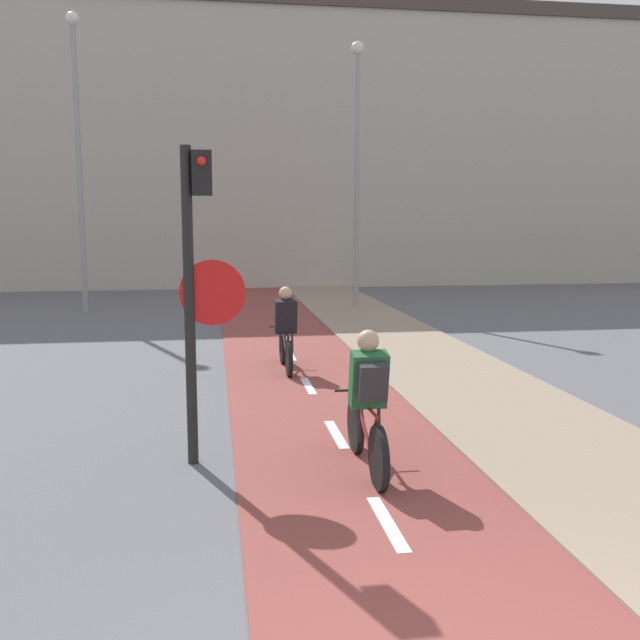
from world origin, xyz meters
name	(u,v)px	position (x,y,z in m)	size (l,w,h in m)	color
building_row_background	(246,149)	(0.00, 26.29, 5.28)	(60.00, 5.20, 10.55)	#B2A899
traffic_light_pole	(197,271)	(-1.56, 4.80, 2.01)	(0.67, 0.25, 3.25)	black
street_lamp_far	(78,136)	(-4.90, 17.81, 4.75)	(0.36, 0.36, 7.91)	gray
street_lamp_sidewalk	(357,150)	(2.66, 17.50, 4.46)	(0.36, 0.36, 7.37)	gray
cyclist_near	(368,404)	(0.10, 4.26, 0.70)	(0.46, 1.72, 1.45)	black
cyclist_far	(286,332)	(-0.21, 9.21, 0.65)	(0.46, 1.66, 1.42)	black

